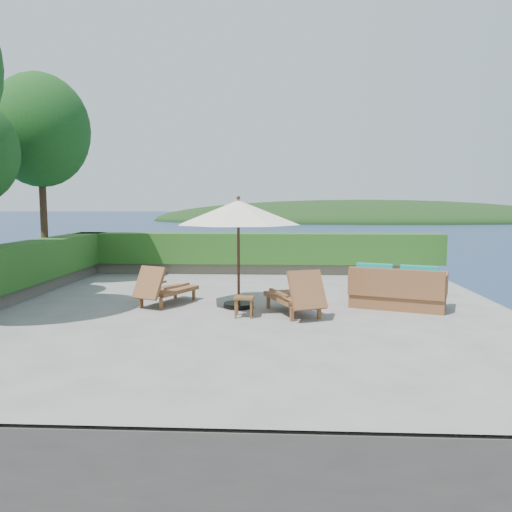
{
  "coord_description": "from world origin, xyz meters",
  "views": [
    {
      "loc": [
        0.9,
        -10.98,
        2.36
      ],
      "look_at": [
        0.3,
        0.8,
        1.1
      ],
      "focal_mm": 35.0,
      "sensor_mm": 36.0,
      "label": 1
    }
  ],
  "objects_px": {
    "side_table": "(244,300)",
    "wicker_loveseat": "(398,291)",
    "lounge_left": "(164,288)",
    "lounge_right": "(296,295)",
    "patio_umbrella": "(238,213)"
  },
  "relations": [
    {
      "from": "patio_umbrella",
      "to": "wicker_loveseat",
      "type": "bearing_deg",
      "value": 2.38
    },
    {
      "from": "side_table",
      "to": "wicker_loveseat",
      "type": "relative_size",
      "value": 0.19
    },
    {
      "from": "lounge_right",
      "to": "side_table",
      "type": "relative_size",
      "value": 4.37
    },
    {
      "from": "lounge_right",
      "to": "wicker_loveseat",
      "type": "height_order",
      "value": "wicker_loveseat"
    },
    {
      "from": "lounge_left",
      "to": "lounge_right",
      "type": "bearing_deg",
      "value": 9.3
    },
    {
      "from": "side_table",
      "to": "wicker_loveseat",
      "type": "xyz_separation_m",
      "value": [
        3.39,
        1.08,
        0.04
      ]
    },
    {
      "from": "patio_umbrella",
      "to": "lounge_left",
      "type": "height_order",
      "value": "patio_umbrella"
    },
    {
      "from": "patio_umbrella",
      "to": "lounge_right",
      "type": "relative_size",
      "value": 1.8
    },
    {
      "from": "lounge_left",
      "to": "side_table",
      "type": "xyz_separation_m",
      "value": [
        1.94,
        -1.14,
        -0.04
      ]
    },
    {
      "from": "side_table",
      "to": "lounge_left",
      "type": "bearing_deg",
      "value": 149.57
    },
    {
      "from": "patio_umbrella",
      "to": "wicker_loveseat",
      "type": "distance_m",
      "value": 3.98
    },
    {
      "from": "patio_umbrella",
      "to": "wicker_loveseat",
      "type": "xyz_separation_m",
      "value": [
        3.58,
        0.15,
        -1.73
      ]
    },
    {
      "from": "lounge_left",
      "to": "lounge_right",
      "type": "distance_m",
      "value": 3.15
    },
    {
      "from": "patio_umbrella",
      "to": "side_table",
      "type": "bearing_deg",
      "value": -78.49
    },
    {
      "from": "lounge_left",
      "to": "wicker_loveseat",
      "type": "height_order",
      "value": "wicker_loveseat"
    }
  ]
}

